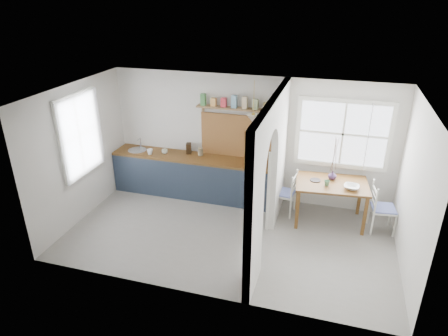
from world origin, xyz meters
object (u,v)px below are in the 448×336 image
(dining_table, at_px, (330,202))
(vase, at_px, (332,175))
(chair_right, at_px, (383,208))
(kettle, at_px, (260,161))
(chair_left, at_px, (284,192))

(dining_table, distance_m, vase, 0.52)
(chair_right, relative_size, vase, 5.64)
(chair_right, height_order, vase, vase)
(dining_table, relative_size, kettle, 6.29)
(chair_left, bearing_deg, dining_table, 91.47)
(chair_right, distance_m, kettle, 2.43)
(dining_table, xyz_separation_m, chair_left, (-0.88, 0.08, 0.04))
(chair_right, distance_m, vase, 1.07)
(chair_right, xyz_separation_m, vase, (-0.96, 0.22, 0.43))
(chair_left, height_order, kettle, kettle)
(dining_table, relative_size, chair_left, 1.46)
(chair_right, xyz_separation_m, kettle, (-2.35, 0.28, 0.53))
(chair_left, distance_m, kettle, 0.78)
(dining_table, bearing_deg, vase, 87.66)
(chair_left, bearing_deg, kettle, -97.89)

